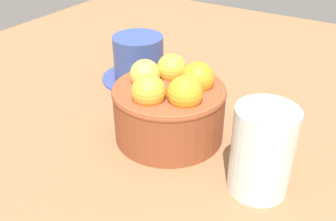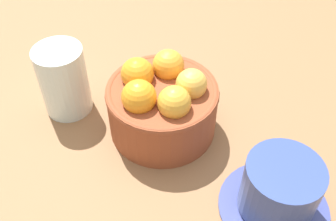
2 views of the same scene
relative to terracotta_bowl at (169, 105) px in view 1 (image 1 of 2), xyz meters
The scene contains 4 objects.
ground_plane 6.83cm from the terracotta_bowl, 93.81° to the right, with size 116.80×104.98×4.54cm, color brown.
terracotta_bowl is the anchor object (origin of this frame).
coffee_cup 17.55cm from the terracotta_bowl, 131.76° to the right, with size 12.35×12.35×7.27cm.
water_glass 13.64cm from the terracotta_bowl, 75.49° to the left, with size 6.42×6.42×9.76cm, color silver.
Camera 1 is at (35.17, 21.58, 28.60)cm, focal length 41.08 mm.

